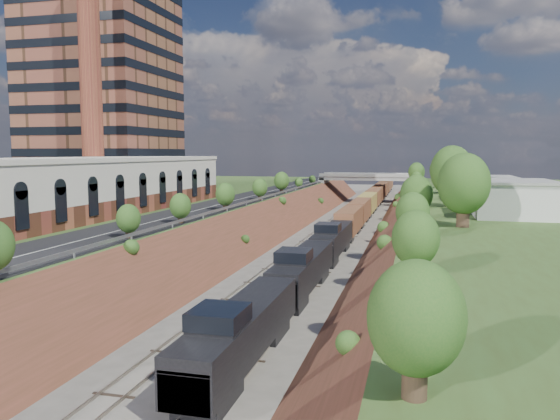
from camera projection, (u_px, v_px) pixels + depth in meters
The scene contains 16 objects.
platform_left at pixel (126, 216), 87.73m from camera, with size 44.00×180.00×5.00m, color #3D5121.
embankment_left at pixel (257, 236), 82.60m from camera, with size 7.07×180.00×7.07m, color brown.
embankment_right at pixel (406, 242), 77.20m from camera, with size 7.07×180.00×7.07m, color brown.
rail_left_track at pixel (312, 238), 80.52m from camera, with size 1.58×180.00×0.18m, color gray.
rail_right_track at pixel (347, 239), 79.25m from camera, with size 1.58×180.00×0.18m, color gray.
road at pixel (229, 202), 83.17m from camera, with size 8.00×180.00×0.10m, color black.
guardrail at pixel (254, 200), 81.92m from camera, with size 0.10×171.00×0.70m.
commercial_building at pixel (67, 187), 64.68m from camera, with size 14.30×62.30×7.00m.
highrise_tower at pixel (101, 40), 98.82m from camera, with size 22.00×22.00×53.90m.
smokestack at pixel (90, 70), 82.26m from camera, with size 3.20×3.20×40.00m, color brown.
overpass at pixel (368, 183), 139.14m from camera, with size 24.50×8.30×7.40m.
white_building_near at pixel (512, 199), 65.69m from camera, with size 9.00×12.00×4.00m, color silver.
white_building_far at pixel (486, 189), 87.03m from camera, with size 8.00×10.00×3.60m, color silver.
tree_right_large at pixel (464, 184), 55.47m from camera, with size 5.25×5.25×7.61m.
tree_left_crest at pixel (104, 222), 43.51m from camera, with size 2.45×2.45×3.55m.
freight_train at pixel (367, 203), 110.08m from camera, with size 2.77×171.49×4.55m.
Camera 1 is at (12.51, -18.35, 12.58)m, focal length 35.00 mm.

